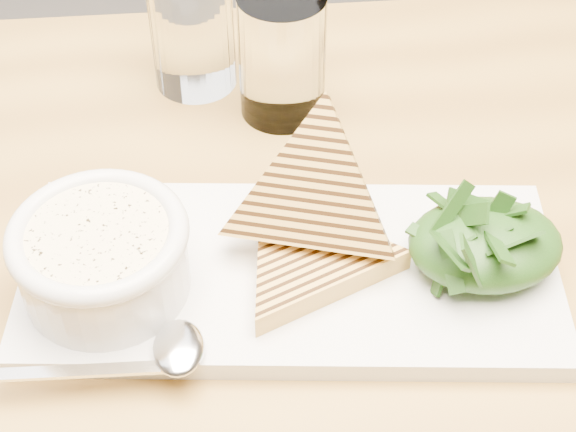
{
  "coord_description": "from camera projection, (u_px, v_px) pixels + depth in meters",
  "views": [
    {
      "loc": [
        -0.1,
        -0.52,
        1.26
      ],
      "look_at": [
        -0.06,
        -0.07,
        0.8
      ],
      "focal_mm": 55.0,
      "sensor_mm": 36.0,
      "label": 1
    }
  ],
  "objects": [
    {
      "name": "soup_bowl",
      "position": [
        104.0,
        264.0,
        0.62
      ],
      "size": [
        0.12,
        0.12,
        0.05
      ],
      "primitive_type": "cylinder",
      "color": "silver",
      "rests_on": "platter"
    },
    {
      "name": "soup",
      "position": [
        98.0,
        236.0,
        0.6
      ],
      "size": [
        0.1,
        0.1,
        0.01
      ],
      "primitive_type": "cylinder",
      "color": "#FEE8B0",
      "rests_on": "soup_bowl"
    },
    {
      "name": "spoon_handle",
      "position": [
        74.0,
        372.0,
        0.58
      ],
      "size": [
        0.12,
        0.01,
        0.0
      ],
      "primitive_type": "cube",
      "rotation": [
        0.0,
        0.0,
        -0.04
      ],
      "color": "silver",
      "rests_on": "platter"
    },
    {
      "name": "glass_near",
      "position": [
        282.0,
        56.0,
        0.77
      ],
      "size": [
        0.08,
        0.08,
        0.12
      ],
      "primitive_type": "cylinder",
      "color": "white",
      "rests_on": "table_top"
    },
    {
      "name": "sandwich_flat",
      "position": [
        309.0,
        259.0,
        0.64
      ],
      "size": [
        0.2,
        0.2,
        0.02
      ],
      "primitive_type": null,
      "rotation": [
        0.0,
        0.0,
        0.42
      ],
      "color": "gold",
      "rests_on": "platter"
    },
    {
      "name": "table_top",
      "position": [
        204.0,
        319.0,
        0.66
      ],
      "size": [
        1.2,
        0.81,
        0.04
      ],
      "primitive_type": "cube",
      "rotation": [
        0.0,
        0.0,
        -0.01
      ],
      "color": "olive",
      "rests_on": "ground"
    },
    {
      "name": "glass_far",
      "position": [
        192.0,
        28.0,
        0.8
      ],
      "size": [
        0.08,
        0.08,
        0.12
      ],
      "primitive_type": "cylinder",
      "color": "white",
      "rests_on": "table_top"
    },
    {
      "name": "platter",
      "position": [
        291.0,
        274.0,
        0.66
      ],
      "size": [
        0.41,
        0.22,
        0.02
      ],
      "primitive_type": "cube",
      "rotation": [
        0.0,
        0.0,
        -0.11
      ],
      "color": "silver",
      "rests_on": "table_top"
    },
    {
      "name": "salad_base",
      "position": [
        485.0,
        244.0,
        0.64
      ],
      "size": [
        0.11,
        0.09,
        0.04
      ],
      "primitive_type": "ellipsoid",
      "color": "black",
      "rests_on": "platter"
    },
    {
      "name": "sandwich_lean",
      "position": [
        313.0,
        195.0,
        0.63
      ],
      "size": [
        0.19,
        0.2,
        0.17
      ],
      "primitive_type": null,
      "rotation": [
        0.85,
        0.0,
        -0.3
      ],
      "color": "gold",
      "rests_on": "sandwich_flat"
    },
    {
      "name": "bowl_rim",
      "position": [
        97.0,
        234.0,
        0.6
      ],
      "size": [
        0.13,
        0.13,
        0.01
      ],
      "primitive_type": "torus",
      "color": "silver",
      "rests_on": "soup_bowl"
    },
    {
      "name": "arugula_pile",
      "position": [
        486.0,
        239.0,
        0.63
      ],
      "size": [
        0.11,
        0.1,
        0.05
      ],
      "primitive_type": null,
      "color": "#2F511A",
      "rests_on": "platter"
    },
    {
      "name": "spoon_bowl",
      "position": [
        179.0,
        348.0,
        0.59
      ],
      "size": [
        0.04,
        0.05,
        0.01
      ],
      "primitive_type": "ellipsoid",
      "rotation": [
        0.0,
        0.0,
        -0.04
      ],
      "color": "silver",
      "rests_on": "platter"
    }
  ]
}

